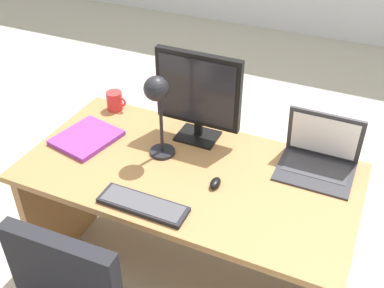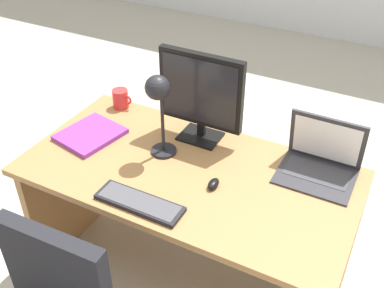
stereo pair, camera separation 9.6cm
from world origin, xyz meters
name	(u,v)px [view 1 (the left image)]	position (x,y,z in m)	size (l,w,h in m)	color
ground	(268,135)	(0.00, 1.50, 0.00)	(12.00, 12.00, 0.00)	#B7B2A3
desk	(193,201)	(0.00, 0.05, 0.51)	(1.51, 0.78, 0.74)	#9E7042
monitor	(198,93)	(-0.07, 0.26, 0.99)	(0.42, 0.16, 0.45)	black
laptop	(320,151)	(0.52, 0.28, 0.82)	(0.33, 0.27, 0.26)	#2D2D33
keyboard	(143,205)	(-0.07, -0.29, 0.75)	(0.38, 0.12, 0.02)	black
mouse	(215,183)	(0.15, -0.05, 0.76)	(0.04, 0.08, 0.03)	black
desk_lamp	(157,100)	(-0.17, 0.04, 1.05)	(0.12, 0.14, 0.42)	black
book	(87,138)	(-0.56, 0.01, 0.75)	(0.31, 0.33, 0.02)	purple
coffee_mug	(115,101)	(-0.58, 0.32, 0.79)	(0.11, 0.08, 0.10)	red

